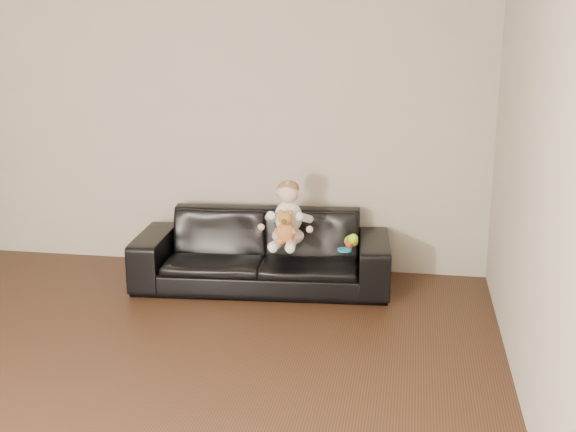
% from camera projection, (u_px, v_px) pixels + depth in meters
% --- Properties ---
extents(floor, '(5.50, 5.50, 0.00)m').
position_uv_depth(floor, '(25.00, 426.00, 3.65)').
color(floor, '#3B2315').
rests_on(floor, ground).
extents(wall_back, '(5.00, 0.00, 5.00)m').
position_uv_depth(wall_back, '(184.00, 111.00, 5.95)').
color(wall_back, '#B8AE9A').
rests_on(wall_back, ground).
extents(wall_right, '(0.00, 5.50, 5.50)m').
position_uv_depth(wall_right, '(567.00, 194.00, 2.90)').
color(wall_right, '#B8AE9A').
rests_on(wall_right, ground).
extents(sofa, '(2.01, 0.92, 0.57)m').
position_uv_depth(sofa, '(262.00, 250.00, 5.60)').
color(sofa, black).
rests_on(sofa, floor).
extents(baby, '(0.33, 0.41, 0.49)m').
position_uv_depth(baby, '(288.00, 217.00, 5.38)').
color(baby, silver).
rests_on(baby, sofa).
extents(teddy_bear, '(0.15, 0.15, 0.25)m').
position_uv_depth(teddy_bear, '(285.00, 227.00, 5.25)').
color(teddy_bear, '#BC7535').
rests_on(teddy_bear, sofa).
extents(toy_green, '(0.14, 0.16, 0.09)m').
position_uv_depth(toy_green, '(351.00, 241.00, 5.37)').
color(toy_green, '#9BE31A').
rests_on(toy_green, sofa).
extents(toy_rattle, '(0.09, 0.09, 0.07)m').
position_uv_depth(toy_rattle, '(350.00, 243.00, 5.34)').
color(toy_rattle, red).
rests_on(toy_rattle, sofa).
extents(toy_blue_disc, '(0.14, 0.14, 0.01)m').
position_uv_depth(toy_blue_disc, '(345.00, 250.00, 5.28)').
color(toy_blue_disc, '#1B9ADB').
rests_on(toy_blue_disc, sofa).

